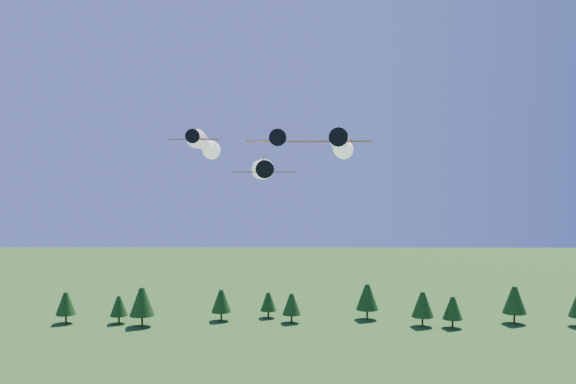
{
  "coord_description": "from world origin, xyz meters",
  "views": [
    {
      "loc": [
        2.49,
        -84.03,
        47.2
      ],
      "look_at": [
        1.84,
        0.0,
        44.19
      ],
      "focal_mm": 40.0,
      "sensor_mm": 36.0,
      "label": 1
    }
  ],
  "objects_px": {
    "plane_lead": "(261,169)",
    "plane_right": "(342,146)",
    "plane_slot": "(275,139)",
    "plane_left": "(207,146)"
  },
  "relations": [
    {
      "from": "plane_lead",
      "to": "plane_slot",
      "type": "relative_size",
      "value": 6.16
    },
    {
      "from": "plane_lead",
      "to": "plane_right",
      "type": "height_order",
      "value": "plane_right"
    },
    {
      "from": "plane_right",
      "to": "plane_lead",
      "type": "bearing_deg",
      "value": -170.67
    },
    {
      "from": "plane_lead",
      "to": "plane_right",
      "type": "distance_m",
      "value": 14.14
    },
    {
      "from": "plane_lead",
      "to": "plane_right",
      "type": "relative_size",
      "value": 1.19
    },
    {
      "from": "plane_lead",
      "to": "plane_slot",
      "type": "xyz_separation_m",
      "value": [
        2.8,
        -17.9,
        4.21
      ]
    },
    {
      "from": "plane_left",
      "to": "plane_slot",
      "type": "relative_size",
      "value": 5.99
    },
    {
      "from": "plane_left",
      "to": "plane_slot",
      "type": "height_order",
      "value": "plane_slot"
    },
    {
      "from": "plane_slot",
      "to": "plane_lead",
      "type": "bearing_deg",
      "value": 92.83
    },
    {
      "from": "plane_left",
      "to": "plane_slot",
      "type": "bearing_deg",
      "value": -66.33
    }
  ]
}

